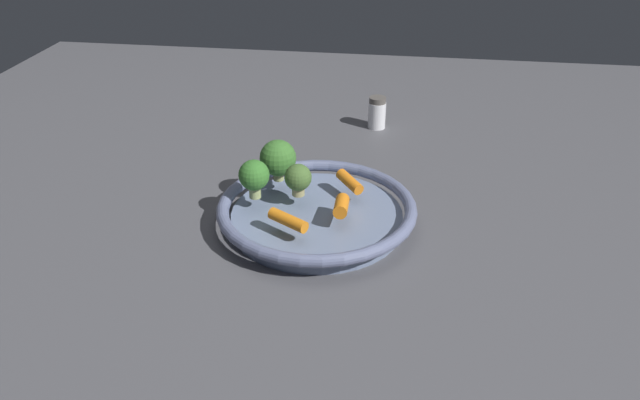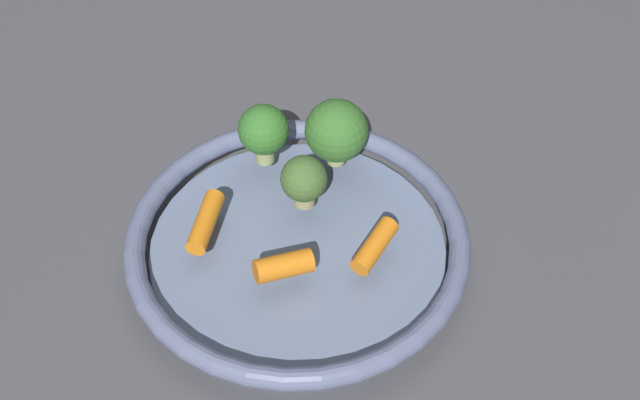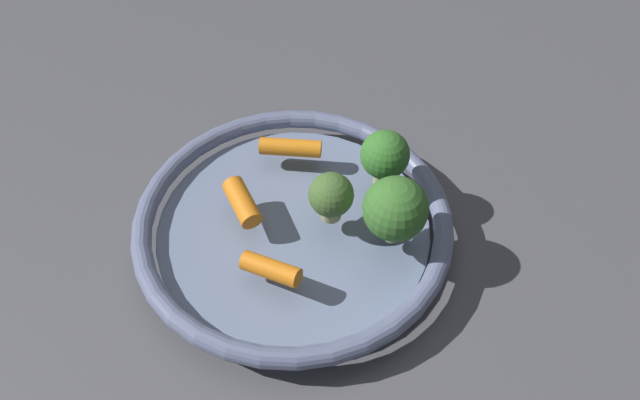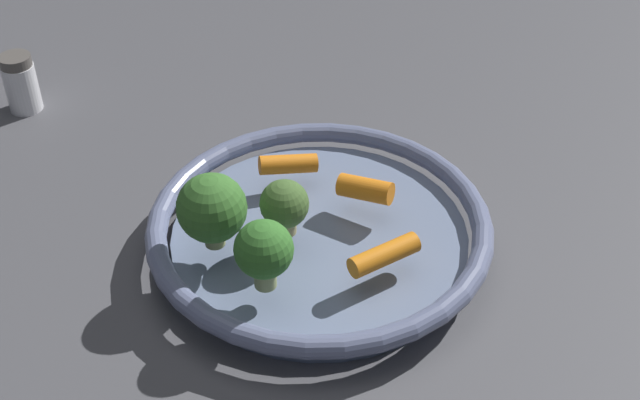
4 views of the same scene
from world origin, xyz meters
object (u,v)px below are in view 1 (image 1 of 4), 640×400
(baby_carrot_near_rim, at_px, (350,182))
(baby_carrot_back, at_px, (288,220))
(broccoli_floret_edge, at_px, (298,178))
(broccoli_floret_mid, at_px, (278,158))
(serving_bowl, at_px, (317,212))
(salt_shaker, at_px, (377,113))
(baby_carrot_right, at_px, (341,206))
(broccoli_floret_large, at_px, (253,177))

(baby_carrot_near_rim, height_order, baby_carrot_back, baby_carrot_near_rim)
(baby_carrot_near_rim, relative_size, broccoli_floret_edge, 1.05)
(broccoli_floret_edge, distance_m, broccoli_floret_mid, 0.06)
(serving_bowl, bearing_deg, baby_carrot_back, 157.86)
(salt_shaker, bearing_deg, baby_carrot_right, 176.62)
(broccoli_floret_edge, height_order, salt_shaker, broccoli_floret_edge)
(baby_carrot_back, relative_size, salt_shaker, 0.95)
(baby_carrot_right, height_order, broccoli_floret_large, broccoli_floret_large)
(broccoli_floret_large, bearing_deg, baby_carrot_back, -136.68)
(salt_shaker, bearing_deg, baby_carrot_back, 168.58)
(baby_carrot_right, distance_m, salt_shaker, 0.43)
(baby_carrot_right, relative_size, broccoli_floret_edge, 0.96)
(broccoli_floret_mid, distance_m, salt_shaker, 0.37)
(baby_carrot_back, bearing_deg, salt_shaker, -11.42)
(baby_carrot_back, distance_m, broccoli_floret_large, 0.10)
(serving_bowl, bearing_deg, broccoli_floret_large, 92.59)
(broccoli_floret_edge, relative_size, salt_shaker, 0.78)
(baby_carrot_back, xyz_separation_m, salt_shaker, (0.48, -0.10, -0.02))
(baby_carrot_right, bearing_deg, serving_bowl, 57.85)
(broccoli_floret_edge, xyz_separation_m, broccoli_floret_mid, (0.05, 0.04, 0.01))
(broccoli_floret_large, distance_m, broccoli_floret_mid, 0.07)
(broccoli_floret_large, relative_size, broccoli_floret_mid, 0.91)
(broccoli_floret_large, bearing_deg, salt_shaker, -21.81)
(baby_carrot_right, distance_m, broccoli_floret_large, 0.14)
(baby_carrot_right, xyz_separation_m, salt_shaker, (0.43, -0.03, -0.02))
(broccoli_floret_large, height_order, salt_shaker, broccoli_floret_large)
(serving_bowl, distance_m, broccoli_floret_large, 0.11)
(baby_carrot_near_rim, relative_size, baby_carrot_back, 0.86)
(baby_carrot_near_rim, distance_m, salt_shaker, 0.35)
(broccoli_floret_edge, bearing_deg, broccoli_floret_large, 108.42)
(serving_bowl, xyz_separation_m, broccoli_floret_edge, (0.02, 0.03, 0.05))
(serving_bowl, xyz_separation_m, broccoli_floret_large, (-0.00, 0.10, 0.06))
(serving_bowl, height_order, salt_shaker, salt_shaker)
(serving_bowl, distance_m, salt_shaker, 0.41)
(baby_carrot_back, distance_m, broccoli_floret_mid, 0.15)
(baby_carrot_right, distance_m, broccoli_floret_edge, 0.09)
(broccoli_floret_mid, height_order, salt_shaker, broccoli_floret_mid)
(baby_carrot_near_rim, distance_m, broccoli_floret_mid, 0.12)
(baby_carrot_near_rim, relative_size, broccoli_floret_large, 0.87)
(baby_carrot_back, bearing_deg, broccoli_floret_large, 43.32)
(baby_carrot_right, distance_m, broccoli_floret_mid, 0.15)
(broccoli_floret_edge, distance_m, broccoli_floret_large, 0.07)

